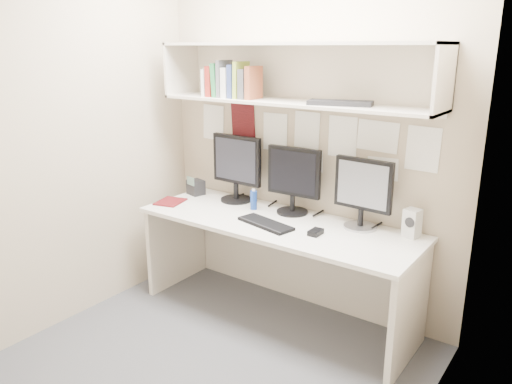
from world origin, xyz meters
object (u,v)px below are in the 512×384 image
Objects in this scene: monitor_center at (294,178)px; speaker at (412,223)px; maroon_notebook at (170,202)px; desk_phone at (196,187)px; desk at (276,269)px; keyboard at (266,224)px; monitor_right at (363,191)px; monitor_left at (237,166)px.

monitor_center is 2.61× the size of speaker.
monitor_center is 1.00m from maroon_notebook.
desk_phone is at bearing 73.57° from maroon_notebook.
desk is 0.39m from keyboard.
desk_phone reaches higher than maroon_notebook.
keyboard is at bearing -145.09° from monitor_right.
monitor_center reaches higher than monitor_right.
keyboard is (-0.01, -0.33, -0.25)m from monitor_center.
speaker reaches higher than keyboard.
monitor_right is at bearing 22.70° from desk.
keyboard reaches higher than maroon_notebook.
desk is at bearing 5.38° from desk_phone.
monitor_center reaches higher than desk_phone.
desk is 0.84m from monitor_right.
keyboard is 2.67× the size of desk_phone.
monitor_left reaches higher than monitor_center.
monitor_right is at bearing -2.14° from monitor_center.
monitor_left reaches higher than desk_phone.
desk_phone is at bearing -178.15° from monitor_center.
maroon_notebook is (-0.39, -0.34, -0.27)m from monitor_left.
desk is 4.27× the size of monitor_right.
monitor_center is (-0.01, 0.22, 0.63)m from desk.
monitor_center is at bearing 1.33° from monitor_left.
monitor_center is at bearing 91.69° from desk.
desk_phone is at bearing 170.07° from desk.
monitor_center is 1.03× the size of monitor_right.
maroon_notebook is (-0.90, -0.34, -0.26)m from monitor_center.
monitor_center reaches higher than keyboard.
monitor_right is at bearing 1.32° from monitor_left.
monitor_right is 0.68m from keyboard.
monitor_right is (1.05, 0.00, -0.02)m from monitor_left.
speaker is at bearing 2.35° from monitor_left.
desk is 10.86× the size of speaker.
desk is 4.79× the size of keyboard.
desk is 8.97× the size of maroon_notebook.
speaker is (0.87, 0.36, 0.08)m from keyboard.
speaker is at bearing 7.47° from monitor_right.
monitor_center is at bearing 19.30° from desk_phone.
desk is 4.15× the size of monitor_center.
monitor_center is 0.42m from keyboard.
keyboard is at bearing -146.21° from speaker.
monitor_right reaches higher than maroon_notebook.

